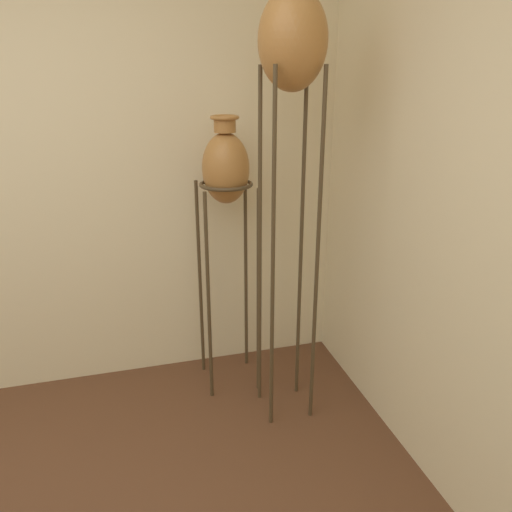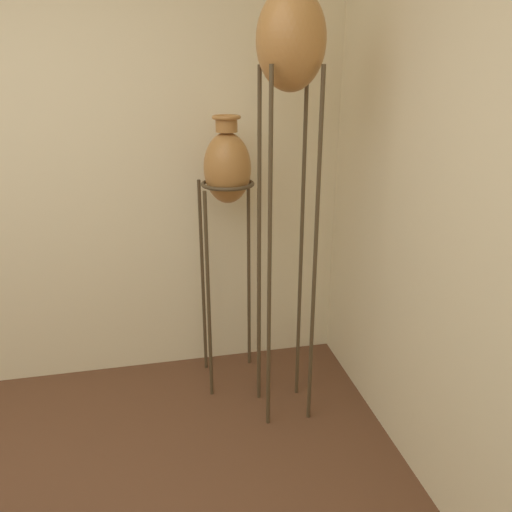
{
  "view_description": "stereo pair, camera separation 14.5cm",
  "coord_description": "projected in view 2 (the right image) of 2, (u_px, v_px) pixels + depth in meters",
  "views": [
    {
      "loc": [
        0.69,
        -0.89,
        1.79
      ],
      "look_at": [
        1.36,
        1.52,
        0.86
      ],
      "focal_mm": 35.0,
      "sensor_mm": 36.0,
      "label": 1
    },
    {
      "loc": [
        0.83,
        -0.92,
        1.79
      ],
      "look_at": [
        1.36,
        1.52,
        0.86
      ],
      "focal_mm": 35.0,
      "sensor_mm": 36.0,
      "label": 2
    }
  ],
  "objects": [
    {
      "name": "vase_stand_medium",
      "position": [
        228.0,
        176.0,
        2.66
      ],
      "size": [
        0.3,
        0.3,
        1.58
      ],
      "color": "#473823",
      "rests_on": "ground_plane"
    },
    {
      "name": "vase_stand_tall",
      "position": [
        291.0,
        54.0,
        2.18
      ],
      "size": [
        0.31,
        0.31,
        2.2
      ],
      "color": "#473823",
      "rests_on": "ground_plane"
    }
  ]
}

